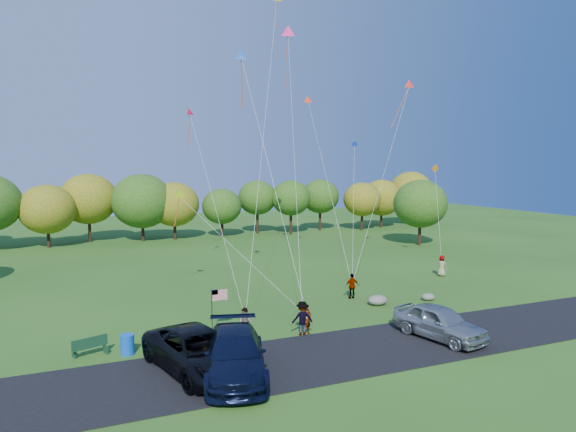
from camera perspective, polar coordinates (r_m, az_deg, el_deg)
name	(u,v)px	position (r m, az deg, el deg)	size (l,w,h in m)	color
ground	(312,328)	(29.49, 2.68, -12.38)	(140.00, 140.00, 0.00)	#275117
asphalt_lane	(347,352)	(26.14, 6.59, -14.77)	(44.00, 6.00, 0.06)	black
treeline	(191,201)	(62.93, -10.71, 1.60)	(77.53, 27.90, 8.30)	#322012
minivan_dark	(198,351)	(23.76, -9.95, -14.54)	(3.02, 6.55, 1.82)	black
minivan_navy	(235,354)	(23.09, -5.92, -15.05)	(2.60, 6.39, 1.85)	black
minivan_silver	(439,322)	(28.62, 16.46, -11.21)	(2.08, 5.16, 1.76)	#9EA5A8
flyer_a	(307,319)	(28.28, 2.15, -11.41)	(0.61, 0.40, 1.67)	#4C4C59
flyer_b	(245,323)	(27.88, -4.75, -11.73)	(0.79, 0.61, 1.62)	#4C4C59
flyer_c	(302,318)	(28.13, 1.60, -11.29)	(1.20, 0.69, 1.86)	#4C4C59
flyer_d	(352,286)	(35.72, 7.14, -7.73)	(1.02, 0.42, 1.73)	#4C4C59
flyer_e	(442,266)	(44.18, 16.71, -5.32)	(0.85, 0.55, 1.74)	#4C4C59
park_bench	(90,346)	(27.08, -21.16, -13.31)	(1.66, 0.84, 0.95)	#153A22
trash_barrel	(127,345)	(26.74, -17.41, -13.47)	(0.66, 0.66, 0.99)	blue
flag_assembly	(217,300)	(28.45, -7.94, -9.26)	(0.91, 0.59, 2.45)	black
boulder_near	(378,300)	(34.49, 9.93, -9.19)	(1.31, 1.02, 0.65)	gray
boulder_far	(428,297)	(36.39, 15.31, -8.66)	(0.92, 0.77, 0.48)	gray
kites_aloft	(295,66)	(42.83, 0.81, 16.33)	(24.14, 11.10, 16.39)	#F71B6A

